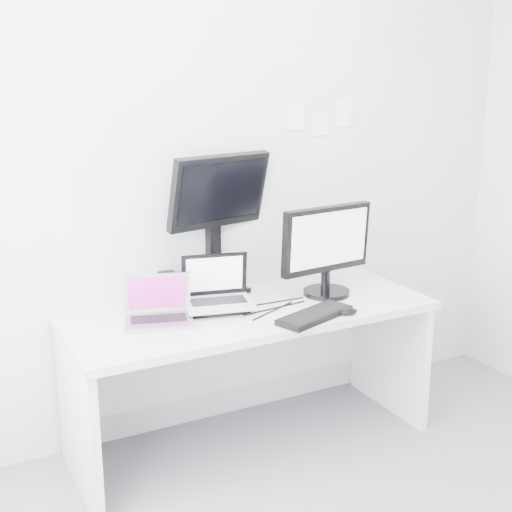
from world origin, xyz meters
The scene contains 12 objects.
back_wall centered at (0.00, 1.60, 1.35)m, with size 3.60×3.60×0.00m, color silver.
desk centered at (0.00, 1.25, 0.36)m, with size 1.80×0.70×0.73m, color silver.
macbook centered at (-0.47, 1.26, 0.85)m, with size 0.31×0.23×0.23m, color #A9A9AD.
speaker centered at (-0.32, 1.53, 0.81)m, with size 0.08×0.08×0.16m, color black.
dell_laptop centered at (-0.15, 1.29, 0.87)m, with size 0.33×0.25×0.27m, color #BABCC2.
rear_monitor centered at (-0.04, 1.54, 1.11)m, with size 0.55×0.20×0.75m, color black.
samsung_monitor centered at (0.45, 1.27, 0.97)m, with size 0.53×0.24×0.48m, color black.
keyboard centered at (0.21, 0.99, 0.74)m, with size 0.41×0.14×0.03m, color black.
mouse centered at (0.38, 0.96, 0.75)m, with size 0.10×0.06×0.03m, color black.
wall_note_0 centered at (0.45, 1.59, 1.62)m, with size 0.10×0.00×0.14m, color white.
wall_note_1 centered at (0.60, 1.59, 1.58)m, with size 0.09×0.00×0.13m, color white.
wall_note_2 centered at (0.75, 1.59, 1.63)m, with size 0.10×0.00×0.14m, color white.
Camera 1 is at (-1.47, -1.64, 1.87)m, focal length 49.21 mm.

